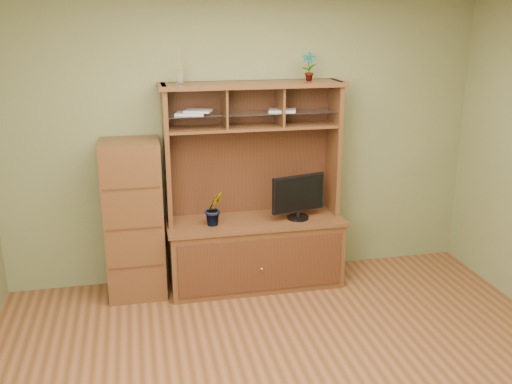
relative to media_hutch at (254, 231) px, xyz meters
name	(u,v)px	position (x,y,z in m)	size (l,w,h in m)	color
room	(307,205)	(-0.04, -1.73, 0.83)	(4.54, 4.04, 2.74)	#563218
media_hutch	(254,231)	(0.00, 0.00, 0.00)	(1.66, 0.61, 1.90)	#4E2A16
monitor	(298,196)	(0.40, -0.08, 0.35)	(0.52, 0.20, 0.41)	black
orchid_plant	(214,208)	(-0.39, -0.08, 0.29)	(0.17, 0.14, 0.31)	#30511B
top_plant	(309,67)	(0.51, 0.08, 1.50)	(0.13, 0.09, 0.25)	#3B6423
reed_diffuser	(180,70)	(-0.64, 0.08, 1.50)	(0.06, 0.06, 0.31)	silver
magazines	(223,112)	(-0.26, 0.08, 1.13)	(1.12, 0.25, 0.04)	silver
side_cabinet	(134,220)	(-1.10, 0.02, 0.20)	(0.51, 0.47, 1.44)	#4E2A16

